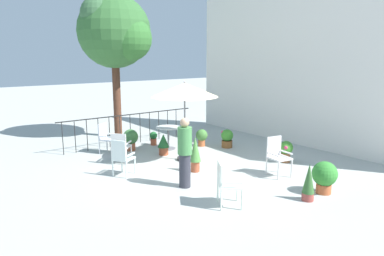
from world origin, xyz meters
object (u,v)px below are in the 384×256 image
object	(u,v)px
patio_chair_2	(277,154)
potted_plant_3	(202,136)
potted_plant_0	(153,138)
potted_plant_2	(286,150)
shade_tree	(116,31)
patio_chair_1	(226,181)
cafe_table_0	(168,134)
potted_plant_7	(227,138)
patio_chair_0	(120,145)
potted_plant_8	(309,182)
patio_chair_4	(122,156)
potted_plant_1	(131,138)
potted_plant_4	(163,144)
patio_umbrella_0	(185,91)
potted_plant_5	(195,153)
patio_chair_3	(106,136)
potted_plant_6	(325,176)
standing_person	(185,152)

from	to	relation	value
patio_chair_2	potted_plant_3	size ratio (longest dim) A/B	1.71
potted_plant_0	potted_plant_2	xyz separation A→B (m)	(3.93, 1.91, 0.11)
shade_tree	patio_chair_1	bearing A→B (deg)	-9.17
cafe_table_0	patio_chair_1	size ratio (longest dim) A/B	0.89
patio_chair_1	potted_plant_7	distance (m)	4.64
shade_tree	potted_plant_0	world-z (taller)	shade_tree
cafe_table_0	patio_chair_0	bearing A→B (deg)	-75.60
potted_plant_7	potted_plant_8	bearing A→B (deg)	-21.50
cafe_table_0	patio_chair_4	xyz separation A→B (m)	(1.47, -2.36, 0.01)
patio_chair_4	potted_plant_7	bearing A→B (deg)	96.97
potted_plant_1	potted_plant_0	bearing A→B (deg)	99.24
patio_chair_4	potted_plant_4	size ratio (longest dim) A/B	1.46
patio_chair_4	potted_plant_3	distance (m)	3.62
shade_tree	potted_plant_7	world-z (taller)	shade_tree
patio_umbrella_0	cafe_table_0	bearing A→B (deg)	166.57
cafe_table_0	patio_chair_0	xyz separation A→B (m)	(0.49, -1.91, 0.01)
potted_plant_5	shade_tree	bearing A→B (deg)	176.86
patio_chair_3	potted_plant_3	world-z (taller)	patio_chair_3
patio_umbrella_0	potted_plant_3	world-z (taller)	patio_umbrella_0
patio_umbrella_0	potted_plant_2	world-z (taller)	patio_umbrella_0
potted_plant_4	potted_plant_8	distance (m)	4.73
potted_plant_1	potted_plant_3	distance (m)	2.31
potted_plant_0	potted_plant_1	xyz separation A→B (m)	(0.15, -0.92, 0.14)
patio_chair_0	potted_plant_4	size ratio (longest dim) A/B	1.37
patio_umbrella_0	potted_plant_0	xyz separation A→B (m)	(-2.04, 0.20, -1.73)
potted_plant_1	potted_plant_2	distance (m)	4.72
potted_plant_7	potted_plant_1	bearing A→B (deg)	-120.47
potted_plant_1	patio_chair_2	bearing A→B (deg)	22.10
potted_plant_2	patio_chair_3	bearing A→B (deg)	-138.24
potted_plant_1	potted_plant_3	bearing A→B (deg)	66.04
shade_tree	potted_plant_5	bearing A→B (deg)	-3.14
patio_chair_2	patio_chair_1	bearing A→B (deg)	-75.23
patio_umbrella_0	patio_chair_4	size ratio (longest dim) A/B	2.43
cafe_table_0	potted_plant_2	bearing A→B (deg)	29.40
potted_plant_6	potted_plant_5	bearing A→B (deg)	-155.42
potted_plant_8	patio_chair_1	bearing A→B (deg)	-118.52
cafe_table_0	patio_chair_2	xyz separation A→B (m)	(3.74, 0.73, 0.05)
patio_chair_0	potted_plant_7	world-z (taller)	patio_chair_0
patio_chair_1	patio_chair_3	world-z (taller)	patio_chair_3
patio_chair_1	potted_plant_8	xyz separation A→B (m)	(0.83, 1.53, -0.12)
patio_chair_1	patio_chair_2	world-z (taller)	patio_chair_2
potted_plant_5	potted_plant_4	bearing A→B (deg)	173.15
potted_plant_8	potted_plant_6	bearing A→B (deg)	92.80
patio_chair_4	potted_plant_4	world-z (taller)	patio_chair_4
patio_chair_0	patio_chair_3	world-z (taller)	patio_chair_3
potted_plant_2	potted_plant_3	xyz separation A→B (m)	(-2.84, -0.72, -0.03)
potted_plant_4	standing_person	distance (m)	2.80
patio_chair_2	potted_plant_0	bearing A→B (deg)	-169.46
patio_chair_0	patio_chair_2	size ratio (longest dim) A/B	0.90
patio_chair_4	potted_plant_1	bearing A→B (deg)	147.05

